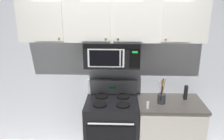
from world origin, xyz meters
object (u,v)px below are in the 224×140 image
over_range_microwave (112,54)px  pepper_mill (186,93)px  salt_shaker (148,105)px  stove_range (112,127)px  utensil_crock_charcoal (162,97)px

over_range_microwave → pepper_mill: (1.07, -0.01, -0.57)m
pepper_mill → salt_shaker: bearing=-152.2°
salt_shaker → stove_range: bearing=157.5°
pepper_mill → over_range_microwave: bearing=179.3°
stove_range → over_range_microwave: bearing=90.1°
over_range_microwave → utensil_crock_charcoal: bearing=-12.6°
stove_range → salt_shaker: size_ratio=11.64×
over_range_microwave → salt_shaker: 0.86m
stove_range → over_range_microwave: (-0.00, 0.12, 1.11)m
salt_shaker → pepper_mill: pepper_mill is taller
utensil_crock_charcoal → salt_shaker: utensil_crock_charcoal is taller
salt_shaker → pepper_mill: bearing=27.8°
pepper_mill → stove_range: bearing=-174.5°
over_range_microwave → salt_shaker: size_ratio=7.90×
over_range_microwave → salt_shaker: over_range_microwave is taller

